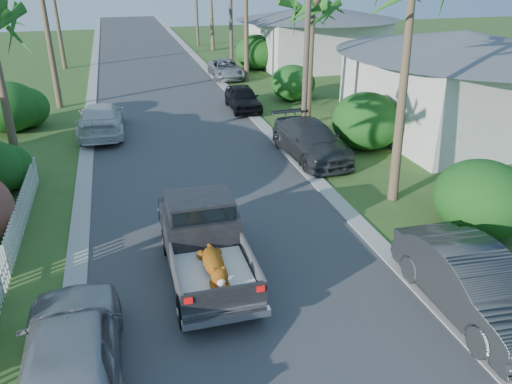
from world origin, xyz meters
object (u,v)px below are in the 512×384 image
object	(u,v)px
parked_car_lf	(101,119)
palm_r_b	(313,2)
parked_car_ln	(71,355)
utility_pole_b	(307,38)
utility_pole_c	(231,10)
parked_car_rf	(243,98)
parked_car_rn	(473,284)
house_right_near	(458,87)
parked_car_rm	(311,141)
parked_car_rd	(226,69)
house_right_far	(317,39)
pickup_truck	(203,236)

from	to	relation	value
parked_car_lf	palm_r_b	bearing A→B (deg)	175.27
parked_car_ln	palm_r_b	size ratio (longest dim) A/B	0.68
utility_pole_b	utility_pole_c	world-z (taller)	same
parked_car_rf	palm_r_b	distance (m)	6.91
parked_car_rn	utility_pole_b	bearing A→B (deg)	88.18
parked_car_lf	utility_pole_b	distance (m)	10.47
house_right_near	utility_pole_c	size ratio (longest dim) A/B	1.00
parked_car_rm	parked_car_ln	distance (m)	14.11
parked_car_rn	parked_car_rd	xyz separation A→B (m)	(0.15, 27.62, -0.16)
house_right_far	utility_pole_b	size ratio (longest dim) A/B	1.00
parked_car_rd	house_right_far	xyz separation A→B (m)	(8.00, 2.68, 1.49)
parked_car_rm	parked_car_ln	world-z (taller)	parked_car_ln
utility_pole_c	parked_car_rn	bearing A→B (deg)	-91.52
parked_car_rd	palm_r_b	xyz separation A→B (m)	(1.60, -12.32, 5.32)
pickup_truck	utility_pole_b	distance (m)	12.28
parked_car_rm	pickup_truck	bearing A→B (deg)	-132.34
pickup_truck	parked_car_ln	distance (m)	4.73
parked_car_ln	utility_pole_c	bearing A→B (deg)	-109.57
palm_r_b	utility_pole_b	distance (m)	2.61
parked_car_rf	parked_car_rd	xyz separation A→B (m)	(0.92, 8.65, -0.04)
parked_car_rm	parked_car_ln	xyz separation A→B (m)	(-9.09, -10.79, 0.09)
parked_car_rd	parked_car_rm	bearing A→B (deg)	-88.06
parked_car_rm	utility_pole_c	size ratio (longest dim) A/B	0.57
parked_car_rf	house_right_near	xyz separation A→B (m)	(8.92, -6.67, 1.55)
pickup_truck	palm_r_b	distance (m)	14.81
parked_car_ln	house_right_near	world-z (taller)	house_right_near
parked_car_rn	utility_pole_c	bearing A→B (deg)	89.89
parked_car_rd	parked_car_ln	xyz separation A→B (m)	(-9.09, -27.59, 0.20)
house_right_near	utility_pole_b	size ratio (longest dim) A/B	1.00
house_right_near	utility_pole_b	xyz separation A→B (m)	(-7.40, 1.00, 2.38)
parked_car_rm	utility_pole_b	xyz separation A→B (m)	(0.60, 2.47, 3.86)
pickup_truck	utility_pole_b	bearing A→B (deg)	56.28
parked_car_rn	parked_car_rm	world-z (taller)	parked_car_rn
palm_r_b	utility_pole_c	world-z (taller)	utility_pole_c
house_right_far	parked_car_ln	bearing A→B (deg)	-119.45
parked_car_rf	parked_car_ln	bearing A→B (deg)	-112.11
parked_car_rf	parked_car_lf	world-z (taller)	parked_car_lf
parked_car_lf	utility_pole_c	distance (m)	15.46
parked_car_rm	house_right_far	world-z (taller)	house_right_far
parked_car_rn	house_right_near	xyz separation A→B (m)	(8.15, 12.30, 1.43)
parked_car_rn	parked_car_rf	xyz separation A→B (m)	(-0.77, 18.97, -0.12)
parked_car_rn	house_right_far	distance (m)	31.40
parked_car_rf	house_right_far	distance (m)	14.49
parked_car_rm	utility_pole_c	distance (m)	17.90
parked_car_rm	parked_car_rd	distance (m)	16.79
parked_car_ln	pickup_truck	bearing A→B (deg)	-132.83
parked_car_rf	utility_pole_b	world-z (taller)	utility_pole_b
parked_car_rd	house_right_far	size ratio (longest dim) A/B	0.51
house_right_near	parked_car_rm	bearing A→B (deg)	-169.58
parked_car_rm	house_right_far	bearing A→B (deg)	64.38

